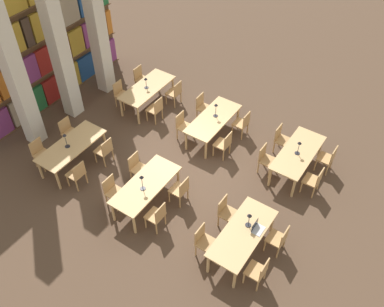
# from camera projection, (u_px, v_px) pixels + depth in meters

# --- Properties ---
(ground_plane) EXTENTS (40.00, 40.00, 0.00)m
(ground_plane) POSITION_uv_depth(u_px,v_px,m) (184.00, 166.00, 12.23)
(ground_plane) COLOR #4C3828
(bookshelf_bank) EXTENTS (6.36, 0.35, 5.50)m
(bookshelf_bank) POSITION_uv_depth(u_px,v_px,m) (33.00, 30.00, 12.51)
(bookshelf_bank) COLOR brown
(bookshelf_bank) RESTS_ON ground_plane
(pillar_left) EXTENTS (0.44, 0.44, 6.00)m
(pillar_left) POSITION_uv_depth(u_px,v_px,m) (7.00, 53.00, 10.91)
(pillar_left) COLOR beige
(pillar_left) RESTS_ON ground_plane
(pillar_center) EXTENTS (0.44, 0.44, 6.00)m
(pillar_center) POSITION_uv_depth(u_px,v_px,m) (54.00, 28.00, 11.84)
(pillar_center) COLOR beige
(pillar_center) RESTS_ON ground_plane
(pillar_right) EXTENTS (0.44, 0.44, 6.00)m
(pillar_right) POSITION_uv_depth(u_px,v_px,m) (93.00, 6.00, 12.76)
(pillar_right) COLOR beige
(pillar_right) RESTS_ON ground_plane
(reading_table_0) EXTENTS (2.01, 0.85, 0.72)m
(reading_table_0) POSITION_uv_depth(u_px,v_px,m) (243.00, 235.00, 9.81)
(reading_table_0) COLOR tan
(reading_table_0) RESTS_ON ground_plane
(chair_0) EXTENTS (0.42, 0.40, 0.87)m
(chair_0) POSITION_uv_depth(u_px,v_px,m) (258.00, 271.00, 9.34)
(chair_0) COLOR tan
(chair_0) RESTS_ON ground_plane
(chair_1) EXTENTS (0.42, 0.40, 0.87)m
(chair_1) POSITION_uv_depth(u_px,v_px,m) (204.00, 241.00, 9.90)
(chair_1) COLOR tan
(chair_1) RESTS_ON ground_plane
(chair_2) EXTENTS (0.42, 0.40, 0.87)m
(chair_2) POSITION_uv_depth(u_px,v_px,m) (279.00, 239.00, 9.93)
(chair_2) COLOR tan
(chair_2) RESTS_ON ground_plane
(chair_3) EXTENTS (0.42, 0.40, 0.87)m
(chair_3) POSITION_uv_depth(u_px,v_px,m) (226.00, 211.00, 10.49)
(chair_3) COLOR tan
(chair_3) RESTS_ON ground_plane
(desk_lamp_0) EXTENTS (0.14, 0.14, 0.42)m
(desk_lamp_0) POSITION_uv_depth(u_px,v_px,m) (249.00, 218.00, 9.70)
(desk_lamp_0) COLOR #232328
(desk_lamp_0) RESTS_ON reading_table_0
(laptop) EXTENTS (0.32, 0.22, 0.21)m
(laptop) POSITION_uv_depth(u_px,v_px,m) (257.00, 228.00, 9.79)
(laptop) COLOR silver
(laptop) RESTS_ON reading_table_0
(reading_table_1) EXTENTS (2.01, 0.85, 0.72)m
(reading_table_1) POSITION_uv_depth(u_px,v_px,m) (298.00, 154.00, 11.66)
(reading_table_1) COLOR tan
(reading_table_1) RESTS_ON ground_plane
(chair_4) EXTENTS (0.42, 0.40, 0.87)m
(chair_4) POSITION_uv_depth(u_px,v_px,m) (314.00, 180.00, 11.22)
(chair_4) COLOR tan
(chair_4) RESTS_ON ground_plane
(chair_5) EXTENTS (0.42, 0.40, 0.87)m
(chair_5) POSITION_uv_depth(u_px,v_px,m) (266.00, 159.00, 11.78)
(chair_5) COLOR tan
(chair_5) RESTS_ON ground_plane
(chair_6) EXTENTS (0.42, 0.40, 0.87)m
(chair_6) POSITION_uv_depth(u_px,v_px,m) (328.00, 158.00, 11.79)
(chair_6) COLOR tan
(chair_6) RESTS_ON ground_plane
(chair_7) EXTENTS (0.42, 0.40, 0.87)m
(chair_7) POSITION_uv_depth(u_px,v_px,m) (281.00, 139.00, 12.35)
(chair_7) COLOR tan
(chair_7) RESTS_ON ground_plane
(desk_lamp_1) EXTENTS (0.14, 0.14, 0.44)m
(desk_lamp_1) POSITION_uv_depth(u_px,v_px,m) (299.00, 146.00, 11.36)
(desk_lamp_1) COLOR #232328
(desk_lamp_1) RESTS_ON reading_table_1
(reading_table_2) EXTENTS (2.01, 0.85, 0.72)m
(reading_table_2) POSITION_uv_depth(u_px,v_px,m) (146.00, 186.00, 10.84)
(reading_table_2) COLOR tan
(reading_table_2) RESTS_ON ground_plane
(chair_8) EXTENTS (0.42, 0.40, 0.87)m
(chair_8) POSITION_uv_depth(u_px,v_px,m) (157.00, 216.00, 10.40)
(chair_8) COLOR tan
(chair_8) RESTS_ON ground_plane
(chair_9) EXTENTS (0.42, 0.40, 0.87)m
(chair_9) POSITION_uv_depth(u_px,v_px,m) (113.00, 191.00, 10.96)
(chair_9) COLOR tan
(chair_9) RESTS_ON ground_plane
(chair_10) EXTENTS (0.42, 0.40, 0.87)m
(chair_10) POSITION_uv_depth(u_px,v_px,m) (180.00, 190.00, 10.99)
(chair_10) COLOR tan
(chair_10) RESTS_ON ground_plane
(chair_11) EXTENTS (0.42, 0.40, 0.87)m
(chair_11) POSITION_uv_depth(u_px,v_px,m) (138.00, 167.00, 11.55)
(chair_11) COLOR tan
(chair_11) RESTS_ON ground_plane
(desk_lamp_2) EXTENTS (0.14, 0.14, 0.49)m
(desk_lamp_2) POSITION_uv_depth(u_px,v_px,m) (142.00, 180.00, 10.45)
(desk_lamp_2) COLOR #232328
(desk_lamp_2) RESTS_ON reading_table_2
(reading_table_3) EXTENTS (2.01, 0.85, 0.72)m
(reading_table_3) POSITION_uv_depth(u_px,v_px,m) (213.00, 120.00, 12.67)
(reading_table_3) COLOR tan
(reading_table_3) RESTS_ON ground_plane
(chair_12) EXTENTS (0.42, 0.40, 0.87)m
(chair_12) POSITION_uv_depth(u_px,v_px,m) (224.00, 144.00, 12.20)
(chair_12) COLOR tan
(chair_12) RESTS_ON ground_plane
(chair_13) EXTENTS (0.42, 0.40, 0.87)m
(chair_13) POSITION_uv_depth(u_px,v_px,m) (183.00, 125.00, 12.76)
(chair_13) COLOR tan
(chair_13) RESTS_ON ground_plane
(chair_14) EXTENTS (0.42, 0.40, 0.87)m
(chair_14) POSITION_uv_depth(u_px,v_px,m) (242.00, 123.00, 12.83)
(chair_14) COLOR tan
(chair_14) RESTS_ON ground_plane
(chair_15) EXTENTS (0.42, 0.40, 0.87)m
(chair_15) POSITION_uv_depth(u_px,v_px,m) (203.00, 107.00, 13.39)
(chair_15) COLOR tan
(chair_15) RESTS_ON ground_plane
(desk_lamp_3) EXTENTS (0.14, 0.14, 0.47)m
(desk_lamp_3) POSITION_uv_depth(u_px,v_px,m) (216.00, 108.00, 12.46)
(desk_lamp_3) COLOR #232328
(desk_lamp_3) RESTS_ON reading_table_3
(reading_table_4) EXTENTS (2.01, 0.85, 0.72)m
(reading_table_4) POSITION_uv_depth(u_px,v_px,m) (71.00, 147.00, 11.86)
(reading_table_4) COLOR tan
(reading_table_4) RESTS_ON ground_plane
(chair_16) EXTENTS (0.42, 0.40, 0.87)m
(chair_16) POSITION_uv_depth(u_px,v_px,m) (77.00, 174.00, 11.38)
(chair_16) COLOR tan
(chair_16) RESTS_ON ground_plane
(chair_17) EXTENTS (0.42, 0.40, 0.87)m
(chair_17) POSITION_uv_depth(u_px,v_px,m) (41.00, 153.00, 11.94)
(chair_17) COLOR tan
(chair_17) RESTS_ON ground_plane
(chair_18) EXTENTS (0.42, 0.40, 0.87)m
(chair_18) POSITION_uv_depth(u_px,v_px,m) (105.00, 150.00, 12.01)
(chair_18) COLOR tan
(chair_18) RESTS_ON ground_plane
(chair_19) EXTENTS (0.42, 0.40, 0.87)m
(chair_19) POSITION_uv_depth(u_px,v_px,m) (69.00, 131.00, 12.58)
(chair_19) COLOR tan
(chair_19) RESTS_ON ground_plane
(desk_lamp_4) EXTENTS (0.14, 0.14, 0.47)m
(desk_lamp_4) POSITION_uv_depth(u_px,v_px,m) (65.00, 138.00, 11.53)
(desk_lamp_4) COLOR #232328
(desk_lamp_4) RESTS_ON reading_table_4
(reading_table_5) EXTENTS (2.01, 0.85, 0.72)m
(reading_table_5) POSITION_uv_depth(u_px,v_px,m) (147.00, 89.00, 13.76)
(reading_table_5) COLOR tan
(reading_table_5) RESTS_ON ground_plane
(chair_20) EXTENTS (0.42, 0.40, 0.87)m
(chair_20) POSITION_uv_depth(u_px,v_px,m) (156.00, 109.00, 13.31)
(chair_20) COLOR tan
(chair_20) RESTS_ON ground_plane
(chair_21) EXTENTS (0.42, 0.40, 0.87)m
(chair_21) POSITION_uv_depth(u_px,v_px,m) (121.00, 93.00, 13.87)
(chair_21) COLOR tan
(chair_21) RESTS_ON ground_plane
(chair_22) EXTENTS (0.42, 0.40, 0.87)m
(chair_22) POSITION_uv_depth(u_px,v_px,m) (175.00, 92.00, 13.92)
(chair_22) COLOR tan
(chair_22) RESTS_ON ground_plane
(chair_23) EXTENTS (0.42, 0.40, 0.87)m
(chair_23) POSITION_uv_depth(u_px,v_px,m) (141.00, 78.00, 14.48)
(chair_23) COLOR tan
(chair_23) RESTS_ON ground_plane
(desk_lamp_5) EXTENTS (0.14, 0.14, 0.39)m
(desk_lamp_5) POSITION_uv_depth(u_px,v_px,m) (146.00, 81.00, 13.49)
(desk_lamp_5) COLOR #232328
(desk_lamp_5) RESTS_ON reading_table_5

